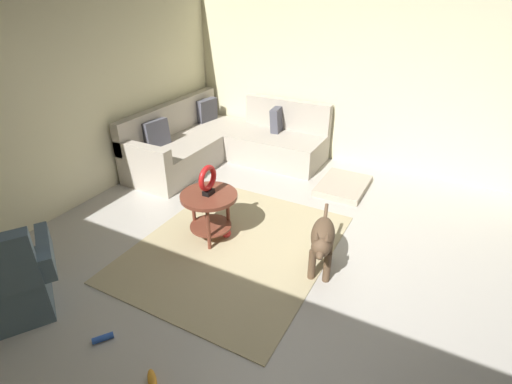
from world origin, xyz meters
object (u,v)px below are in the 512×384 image
object	(u,v)px
armchair	(4,285)
side_table	(209,204)
dog_toy_rope	(103,338)
dog_toy_ball	(226,233)
dog_toy_bone	(152,380)
sectional_couch	(222,143)
dog	(322,240)
dog_bed_mat	(343,186)
torus_sculpture	(208,179)

from	to	relation	value
armchair	side_table	xyz separation A→B (m)	(1.73, -0.83, 0.09)
armchair	dog_toy_rope	size ratio (longest dim) A/B	6.24
side_table	dog_toy_ball	bearing A→B (deg)	-60.98
armchair	dog_toy_bone	distance (m)	1.49
armchair	dog_toy_rope	bearing A→B (deg)	-46.86
sectional_couch	armchair	xyz separation A→B (m)	(-3.53, -0.17, 0.03)
dog_toy_ball	dog_toy_rope	size ratio (longest dim) A/B	0.64
dog	dog_toy_rope	world-z (taller)	dog
armchair	dog	xyz separation A→B (m)	(1.74, -2.08, 0.05)
armchair	dog_toy_bone	xyz separation A→B (m)	(0.06, -1.46, -0.29)
sectional_couch	dog_bed_mat	size ratio (longest dim) A/B	2.81
dog_toy_bone	dog	bearing A→B (deg)	-20.29
side_table	dog	bearing A→B (deg)	-89.45
dog_toy_ball	dog_toy_rope	distance (m)	1.66
sectional_couch	dog	xyz separation A→B (m)	(-1.79, -2.25, 0.09)
dog_bed_mat	dog_toy_ball	xyz separation A→B (m)	(-1.71, 0.79, 0.01)
sectional_couch	dog	bearing A→B (deg)	-128.55
dog_bed_mat	dog_toy_rope	size ratio (longest dim) A/B	5.00
sectional_couch	armchair	bearing A→B (deg)	-177.30
dog_bed_mat	dog	distance (m)	1.83
dog	dog_toy_bone	size ratio (longest dim) A/B	4.62
dog	dog_toy_rope	xyz separation A→B (m)	(-1.59, 1.21, -0.35)
side_table	torus_sculpture	size ratio (longest dim) A/B	1.84
side_table	dog_bed_mat	bearing A→B (deg)	-27.69
dog_toy_ball	dog	bearing A→B (deg)	-93.53
sectional_couch	dog_toy_bone	world-z (taller)	sectional_couch
dog_toy_rope	dog_toy_bone	xyz separation A→B (m)	(-0.10, -0.59, 0.00)
side_table	torus_sculpture	world-z (taller)	torus_sculpture
dog_toy_rope	dog_toy_bone	size ratio (longest dim) A/B	0.89
dog_bed_mat	dog_toy_ball	distance (m)	1.88
dog_toy_ball	dog_toy_bone	distance (m)	1.82
dog_bed_mat	dog	world-z (taller)	dog
side_table	dog_toy_rope	bearing A→B (deg)	-178.68
side_table	armchair	bearing A→B (deg)	154.41
sectional_couch	dog	distance (m)	2.87
dog	torus_sculpture	bearing A→B (deg)	-14.67
dog	dog_toy_ball	world-z (taller)	dog
armchair	dog_toy_ball	xyz separation A→B (m)	(1.81, -0.97, -0.27)
armchair	side_table	world-z (taller)	armchair
sectional_couch	side_table	xyz separation A→B (m)	(-1.80, -1.00, 0.12)
side_table	torus_sculpture	distance (m)	0.29
sectional_couch	dog	size ratio (longest dim) A/B	2.71
torus_sculpture	dog	xyz separation A→B (m)	(0.01, -1.25, -0.33)
dog_toy_ball	dog_bed_mat	bearing A→B (deg)	-24.93
dog_toy_rope	dog_toy_ball	bearing A→B (deg)	-3.75
torus_sculpture	dog	distance (m)	1.29
dog	dog_toy_ball	bearing A→B (deg)	-18.76
dog	dog_bed_mat	bearing A→B (deg)	-95.31
dog	dog_toy_rope	bearing A→B (deg)	37.35
sectional_couch	dog_toy_bone	size ratio (longest dim) A/B	12.50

